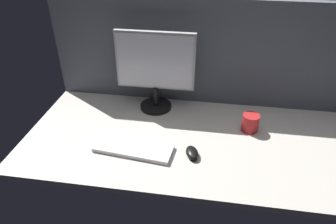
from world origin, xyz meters
TOP-DOWN VIEW (x-y plane):
  - ground_plane at (0.00, 0.00)cm, footprint 180.00×80.00cm
  - cubicle_wall_back at (0.00, 37.50)cm, footprint 180.00×5.00cm
  - monitor at (-29.72, 25.14)cm, footprint 42.91×18.00cm
  - keyboard at (-33.03, -14.96)cm, footprint 38.19×16.95cm
  - mouse at (-5.27, -14.65)cm, footprint 8.25×10.85cm
  - mug_red_plastic at (22.36, 10.17)cm, footprint 8.64×8.64cm

SIDE VIEW (x-z plane):
  - ground_plane at x=0.00cm, z-range -3.00..0.00cm
  - keyboard at x=-33.03cm, z-range 0.00..2.00cm
  - mouse at x=-5.27cm, z-range 0.00..3.40cm
  - mug_red_plastic at x=22.36cm, z-range 0.00..9.04cm
  - monitor at x=-29.72cm, z-range 2.43..47.11cm
  - cubicle_wall_back at x=0.00cm, z-range 0.00..59.43cm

